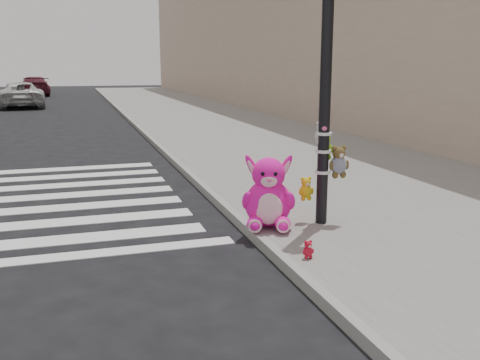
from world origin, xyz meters
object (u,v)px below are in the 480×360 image
object	(u,v)px
signal_pole	(326,110)
car_white_near	(21,95)
pink_bunny	(268,197)
red_teddy	(308,249)

from	to	relation	value
signal_pole	car_white_near	distance (m)	26.99
pink_bunny	red_teddy	world-z (taller)	pink_bunny
pink_bunny	car_white_near	bearing A→B (deg)	119.71
signal_pole	pink_bunny	size ratio (longest dim) A/B	3.80
signal_pole	car_white_near	xyz separation A→B (m)	(-6.13, 26.26, -1.05)
signal_pole	red_teddy	distance (m)	2.16
red_teddy	car_white_near	distance (m)	28.08
signal_pole	car_white_near	size ratio (longest dim) A/B	0.78
car_white_near	pink_bunny	bearing A→B (deg)	96.24
signal_pole	red_teddy	size ratio (longest dim) A/B	17.86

